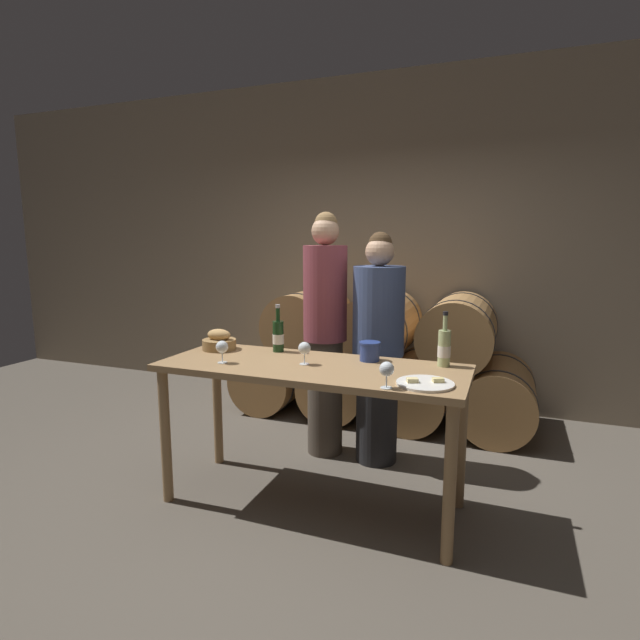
% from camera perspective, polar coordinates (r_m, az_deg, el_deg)
% --- Properties ---
extents(ground_plane, '(10.00, 10.00, 0.00)m').
position_cam_1_polar(ground_plane, '(3.33, -0.93, -20.15)').
color(ground_plane, '#564F44').
extents(stone_wall_back, '(10.00, 0.12, 3.20)m').
position_cam_1_polar(stone_wall_back, '(5.05, 8.69, 8.75)').
color(stone_wall_back, gray).
rests_on(stone_wall_back, ground_plane).
extents(barrel_stack, '(2.70, 0.92, 1.16)m').
position_cam_1_polar(barrel_stack, '(4.62, 6.82, -4.57)').
color(barrel_stack, '#A87A47').
rests_on(barrel_stack, ground_plane).
extents(tasting_table, '(1.84, 0.71, 0.89)m').
position_cam_1_polar(tasting_table, '(3.02, -0.97, -7.22)').
color(tasting_table, '#99754C').
rests_on(tasting_table, ground_plane).
extents(person_left, '(0.33, 0.33, 1.83)m').
position_cam_1_polar(person_left, '(3.74, 0.59, -1.38)').
color(person_left, '#4C4238').
rests_on(person_left, ground_plane).
extents(person_right, '(0.37, 0.37, 1.69)m').
position_cam_1_polar(person_right, '(3.63, 6.64, -3.26)').
color(person_right, '#232326').
rests_on(person_right, ground_plane).
extents(wine_bottle_red, '(0.08, 0.08, 0.32)m').
position_cam_1_polar(wine_bottle_red, '(3.33, -4.80, -1.81)').
color(wine_bottle_red, '#193819').
rests_on(wine_bottle_red, tasting_table).
extents(wine_bottle_white, '(0.08, 0.08, 0.33)m').
position_cam_1_polar(wine_bottle_white, '(3.03, 14.01, -3.09)').
color(wine_bottle_white, '#ADBC7F').
rests_on(wine_bottle_white, tasting_table).
extents(blue_crock, '(0.13, 0.13, 0.12)m').
position_cam_1_polar(blue_crock, '(3.09, 5.70, -3.48)').
color(blue_crock, navy).
rests_on(blue_crock, tasting_table).
extents(bread_basket, '(0.23, 0.23, 0.14)m').
position_cam_1_polar(bread_basket, '(3.46, -11.45, -2.45)').
color(bread_basket, olive).
rests_on(bread_basket, tasting_table).
extents(cheese_plate, '(0.30, 0.30, 0.04)m').
position_cam_1_polar(cheese_plate, '(2.65, 11.92, -7.09)').
color(cheese_plate, white).
rests_on(cheese_plate, tasting_table).
extents(wine_glass_far_left, '(0.08, 0.08, 0.14)m').
position_cam_1_polar(wine_glass_far_left, '(3.07, -11.13, -3.10)').
color(wine_glass_far_left, white).
rests_on(wine_glass_far_left, tasting_table).
extents(wine_glass_left, '(0.08, 0.08, 0.14)m').
position_cam_1_polar(wine_glass_left, '(2.98, -1.80, -3.30)').
color(wine_glass_left, white).
rests_on(wine_glass_left, tasting_table).
extents(wine_glass_center, '(0.08, 0.08, 0.14)m').
position_cam_1_polar(wine_glass_center, '(2.53, 7.63, -5.65)').
color(wine_glass_center, white).
rests_on(wine_glass_center, tasting_table).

